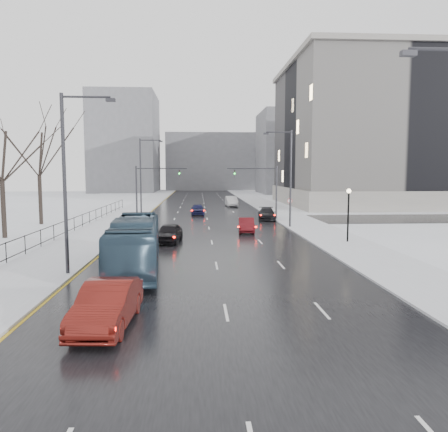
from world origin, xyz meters
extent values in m
cube|color=black|center=(0.00, 60.00, 0.02)|extent=(16.00, 150.00, 0.04)
cube|color=black|center=(0.00, 48.00, 0.02)|extent=(130.00, 10.00, 0.04)
cube|color=silver|center=(-10.50, 60.00, 0.08)|extent=(5.00, 150.00, 0.16)
cube|color=silver|center=(10.50, 60.00, 0.08)|extent=(5.00, 150.00, 0.16)
cube|color=white|center=(-20.00, 60.00, 0.06)|extent=(14.00, 150.00, 0.12)
cube|color=black|center=(-13.00, 30.00, 1.41)|extent=(0.04, 70.00, 0.05)
cube|color=black|center=(-13.00, 30.00, 0.41)|extent=(0.04, 70.00, 0.05)
cylinder|color=black|center=(-13.00, 30.00, 0.81)|extent=(0.06, 0.06, 1.30)
cylinder|color=#2D2D33|center=(7.10, 10.00, 9.80)|extent=(2.60, 0.12, 0.12)
cube|color=#2D2D33|center=(5.80, 10.00, 9.65)|extent=(0.50, 0.25, 0.18)
cylinder|color=#2D2D33|center=(8.40, 40.00, 5.00)|extent=(0.20, 0.20, 10.00)
cylinder|color=#2D2D33|center=(7.10, 40.00, 9.80)|extent=(2.60, 0.12, 0.12)
cube|color=#2D2D33|center=(5.80, 40.00, 9.65)|extent=(0.50, 0.25, 0.18)
cylinder|color=#2D2D33|center=(-8.40, 20.00, 5.00)|extent=(0.20, 0.20, 10.00)
cylinder|color=#2D2D33|center=(-7.10, 20.00, 9.80)|extent=(2.60, 0.12, 0.12)
cube|color=#2D2D33|center=(-5.80, 20.00, 9.65)|extent=(0.50, 0.25, 0.18)
cylinder|color=#2D2D33|center=(-8.40, 52.00, 5.00)|extent=(0.20, 0.20, 10.00)
cylinder|color=#2D2D33|center=(-7.10, 52.00, 9.80)|extent=(2.60, 0.12, 0.12)
cube|color=#2D2D33|center=(-5.80, 52.00, 9.65)|extent=(0.50, 0.25, 0.18)
cylinder|color=black|center=(11.00, 30.00, 2.16)|extent=(0.14, 0.14, 4.00)
sphere|color=#FFE5B2|center=(11.00, 30.00, 4.26)|extent=(0.36, 0.36, 0.36)
cylinder|color=#2D2D33|center=(8.40, 48.00, 3.25)|extent=(0.20, 0.20, 6.50)
cylinder|color=#2D2D33|center=(5.40, 48.00, 6.20)|extent=(6.00, 0.12, 0.12)
imported|color=#2D2D33|center=(3.30, 48.00, 5.60)|extent=(0.15, 0.18, 0.90)
sphere|color=#19FF33|center=(3.30, 47.85, 5.60)|extent=(0.16, 0.16, 0.16)
cylinder|color=#2D2D33|center=(-8.40, 48.00, 3.25)|extent=(0.20, 0.20, 6.50)
cylinder|color=#2D2D33|center=(-5.40, 48.00, 6.20)|extent=(6.00, 0.12, 0.12)
imported|color=#2D2D33|center=(-3.30, 48.00, 5.60)|extent=(0.15, 0.18, 0.90)
sphere|color=#19FF33|center=(-3.30, 47.85, 5.60)|extent=(0.16, 0.16, 0.16)
cylinder|color=#2D2D33|center=(9.20, 44.00, 1.41)|extent=(0.06, 0.06, 2.50)
cylinder|color=white|center=(9.20, 44.00, 2.56)|extent=(0.60, 0.03, 0.60)
torus|color=#B20C0C|center=(9.20, 44.00, 2.56)|extent=(0.58, 0.06, 0.58)
cube|color=gray|center=(35.00, 72.00, 12.00)|extent=(40.00, 30.00, 24.00)
cube|color=gray|center=(35.00, 72.00, 24.40)|extent=(41.00, 31.00, 0.80)
cube|color=gray|center=(35.00, 72.00, 1.50)|extent=(40.60, 30.60, 3.00)
cube|color=slate|center=(28.00, 115.00, 11.00)|extent=(24.00, 20.00, 22.00)
cube|color=slate|center=(-22.00, 125.00, 14.00)|extent=(18.00, 22.00, 28.00)
cube|color=slate|center=(4.00, 140.00, 9.00)|extent=(30.00, 18.00, 18.00)
imported|color=#5E1510|center=(-4.51, 11.65, 0.87)|extent=(2.04, 5.15, 1.67)
imported|color=#2D4457|center=(-4.80, 21.02, 1.59)|extent=(3.47, 11.28, 3.10)
imported|color=black|center=(-3.50, 31.19, 0.81)|extent=(2.35, 4.72, 1.54)
imported|color=#570F14|center=(3.50, 36.85, 0.73)|extent=(1.76, 4.28, 1.38)
imported|color=black|center=(7.20, 47.65, 0.75)|extent=(2.50, 5.07, 1.42)
imported|color=#13153A|center=(-1.15, 54.36, 0.78)|extent=(1.85, 4.37, 1.48)
imported|color=silver|center=(4.50, 68.42, 0.89)|extent=(1.96, 5.20, 1.70)
camera|label=1|loc=(-1.13, -4.37, 5.78)|focal=35.00mm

